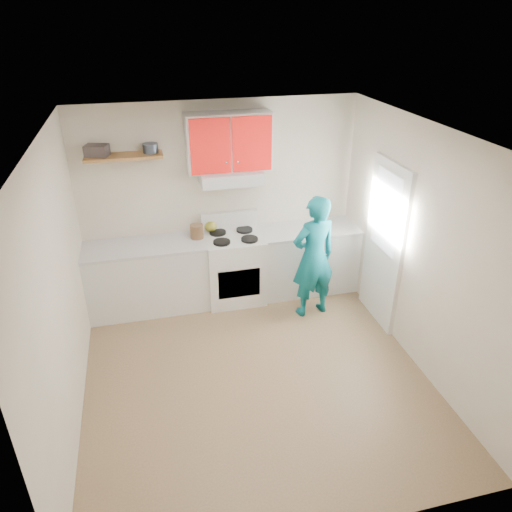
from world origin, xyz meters
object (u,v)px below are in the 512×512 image
object	(u,v)px
tin	(150,148)
crock	(197,232)
stove	(234,268)
kettle	(211,226)
person	(314,257)

from	to	relation	value
tin	crock	size ratio (longest dim) A/B	0.89
crock	stove	bearing A→B (deg)	-9.84
stove	kettle	size ratio (longest dim) A/B	5.46
tin	crock	distance (m)	1.19
stove	tin	world-z (taller)	tin
kettle	stove	bearing A→B (deg)	-28.78
crock	person	size ratio (longest dim) A/B	0.13
stove	crock	world-z (taller)	crock
stove	kettle	bearing A→B (deg)	137.27
stove	person	world-z (taller)	person
kettle	crock	xyz separation A→B (m)	(-0.20, -0.16, 0.01)
stove	tin	distance (m)	1.89
kettle	crock	size ratio (longest dim) A/B	0.83
stove	crock	xyz separation A→B (m)	(-0.46, 0.08, 0.54)
tin	stove	bearing A→B (deg)	-11.77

